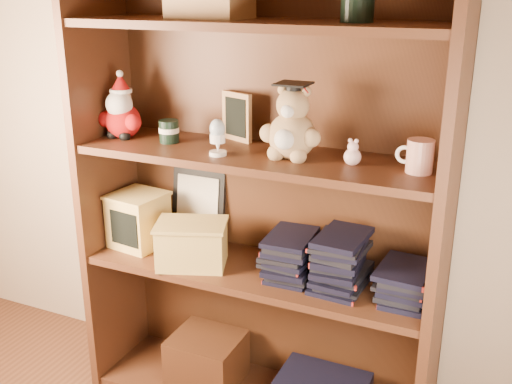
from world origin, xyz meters
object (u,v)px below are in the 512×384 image
teacher_mug (419,156)px  treats_box (138,219)px  bookcase (262,199)px  grad_teddy_bear (291,129)px

teacher_mug → treats_box: bearing=-179.9°
bookcase → teacher_mug: bearing=-5.8°
treats_box → grad_teddy_bear: bearing=-0.6°
bookcase → treats_box: bearing=-173.7°
bookcase → teacher_mug: (0.50, -0.05, 0.22)m
grad_teddy_bear → teacher_mug: grad_teddy_bear is taller
bookcase → grad_teddy_bear: (0.12, -0.06, 0.26)m
bookcase → grad_teddy_bear: bookcase is taller
grad_teddy_bear → treats_box: size_ratio=1.16×
bookcase → grad_teddy_bear: bearing=-25.2°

